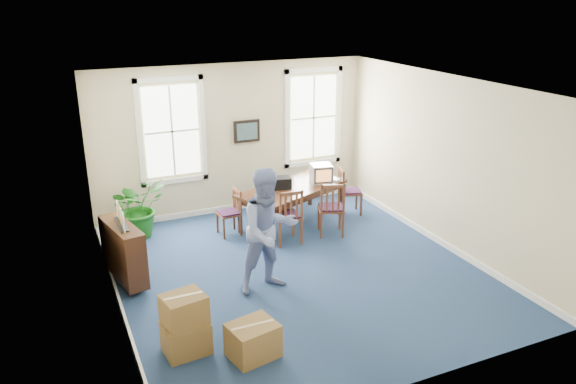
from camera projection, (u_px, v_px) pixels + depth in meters
name	position (u px, v px, depth m)	size (l,w,h in m)	color
floor	(297.00, 271.00, 9.71)	(6.50, 6.50, 0.00)	navy
ceiling	(298.00, 86.00, 8.63)	(6.50, 6.50, 0.00)	white
wall_back	(233.00, 139.00, 11.96)	(6.50, 6.50, 0.00)	beige
wall_front	(418.00, 269.00, 6.38)	(6.50, 6.50, 0.00)	beige
wall_left	(107.00, 212.00, 8.01)	(6.50, 6.50, 0.00)	beige
wall_right	(445.00, 162.00, 10.32)	(6.50, 6.50, 0.00)	beige
baseboard_back	(236.00, 207.00, 12.45)	(6.00, 0.04, 0.12)	white
baseboard_left	(121.00, 305.00, 8.55)	(0.04, 6.50, 0.12)	white
baseboard_right	(436.00, 239.00, 10.83)	(0.04, 6.50, 0.12)	white
window_left	(172.00, 131.00, 11.34)	(1.40, 0.12, 2.20)	white
window_right	(313.00, 117.00, 12.57)	(1.40, 0.12, 2.20)	white
wall_picture	(247.00, 131.00, 11.98)	(0.58, 0.06, 0.48)	black
conference_table	(292.00, 205.00, 11.60)	(2.33, 1.06, 0.80)	#402314
crt_tv	(321.00, 173.00, 11.71)	(0.42, 0.46, 0.38)	#B7B7BC
game_console	(336.00, 180.00, 11.85)	(0.14, 0.17, 0.04)	white
equipment_bag	(279.00, 183.00, 11.37)	(0.46, 0.30, 0.23)	black
chair_near_left	(287.00, 215.00, 10.68)	(0.50, 0.50, 1.10)	brown
chair_near_right	(331.00, 207.00, 11.05)	(0.50, 0.50, 1.11)	brown
chair_end_left	(229.00, 213.00, 11.05)	(0.41, 0.41, 0.92)	brown
chair_end_right	(350.00, 191.00, 12.09)	(0.46, 0.46, 1.02)	brown
man	(269.00, 231.00, 8.83)	(1.00, 0.77, 2.04)	#7A8CC5
credenza	(124.00, 256.00, 9.21)	(0.35, 1.21, 0.95)	#402314
brochure_rack	(121.00, 219.00, 9.00)	(0.13, 0.75, 0.33)	#99999E
potted_plant	(138.00, 207.00, 10.95)	(1.08, 0.94, 1.20)	#135211
cardboard_boxes	(199.00, 315.00, 7.59)	(1.57, 1.57, 0.90)	olive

